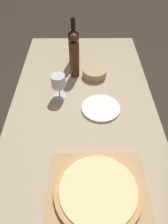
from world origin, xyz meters
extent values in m
plane|color=#382D23|center=(0.00, 0.00, 0.00)|extent=(12.00, 12.00, 0.00)
cube|color=tan|center=(0.00, 0.00, 0.72)|extent=(0.80, 1.78, 0.03)
cylinder|color=brown|center=(-0.34, 0.83, 0.35)|extent=(0.06, 0.06, 0.70)
cylinder|color=brown|center=(0.34, 0.83, 0.35)|extent=(0.06, 0.06, 0.70)
cube|color=tan|center=(0.06, -0.40, 0.74)|extent=(0.39, 0.36, 0.02)
cylinder|color=tan|center=(0.06, -0.40, 0.76)|extent=(0.34, 0.34, 0.02)
cylinder|color=beige|center=(0.06, -0.40, 0.77)|extent=(0.30, 0.30, 0.01)
cylinder|color=black|center=(-0.06, 0.54, 0.83)|extent=(0.07, 0.07, 0.21)
cone|color=black|center=(-0.06, 0.54, 0.95)|extent=(0.07, 0.07, 0.03)
cylinder|color=black|center=(-0.06, 0.54, 1.00)|extent=(0.03, 0.03, 0.07)
cylinder|color=#4C2819|center=(-0.05, 0.39, 0.85)|extent=(0.06, 0.06, 0.23)
sphere|color=#4C2819|center=(-0.05, 0.39, 0.99)|extent=(0.05, 0.05, 0.05)
cylinder|color=silver|center=(-0.13, 0.18, 0.73)|extent=(0.07, 0.07, 0.00)
cylinder|color=silver|center=(-0.13, 0.18, 0.77)|extent=(0.01, 0.01, 0.07)
cylinder|color=silver|center=(-0.13, 0.18, 0.84)|extent=(0.08, 0.08, 0.07)
cylinder|color=tan|center=(0.08, 0.38, 0.76)|extent=(0.15, 0.15, 0.05)
cylinder|color=white|center=(0.10, 0.08, 0.74)|extent=(0.21, 0.21, 0.01)
camera|label=1|loc=(0.00, -0.77, 1.57)|focal=35.00mm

